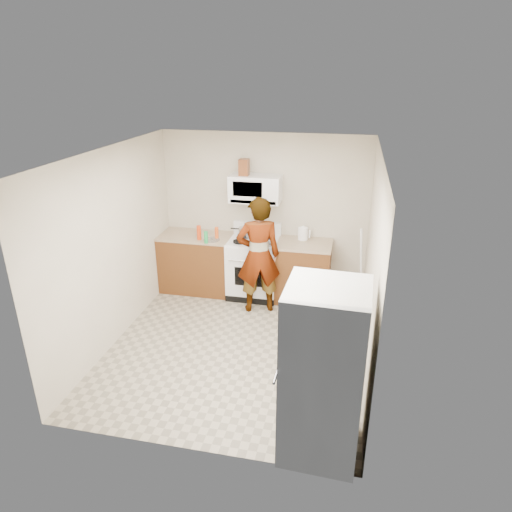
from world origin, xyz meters
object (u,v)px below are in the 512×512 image
(person, at_px, (258,256))
(saucepan, at_px, (246,232))
(microwave, at_px, (255,189))
(kettle, at_px, (303,234))
(fridge, at_px, (323,373))
(gas_range, at_px, (254,266))

(person, relative_size, saucepan, 7.91)
(microwave, height_order, kettle, microwave)
(fridge, distance_m, saucepan, 3.42)
(microwave, distance_m, kettle, 1.00)
(gas_range, relative_size, person, 0.65)
(microwave, height_order, fridge, microwave)
(gas_range, xyz_separation_m, microwave, (0.00, 0.13, 1.21))
(person, distance_m, saucepan, 0.67)
(microwave, distance_m, fridge, 3.48)
(person, bearing_deg, gas_range, -88.95)
(fridge, bearing_deg, microwave, 114.82)
(microwave, relative_size, person, 0.44)
(person, xyz_separation_m, kettle, (0.56, 0.63, 0.16))
(saucepan, bearing_deg, person, -60.71)
(fridge, xyz_separation_m, saucepan, (-1.43, 3.10, 0.16))
(gas_range, relative_size, fridge, 0.66)
(person, bearing_deg, saucepan, -79.78)
(fridge, xyz_separation_m, kettle, (-0.55, 3.16, 0.18))
(kettle, bearing_deg, saucepan, 172.48)
(saucepan, bearing_deg, gas_range, -34.97)
(person, bearing_deg, fridge, 94.72)
(fridge, distance_m, kettle, 3.21)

